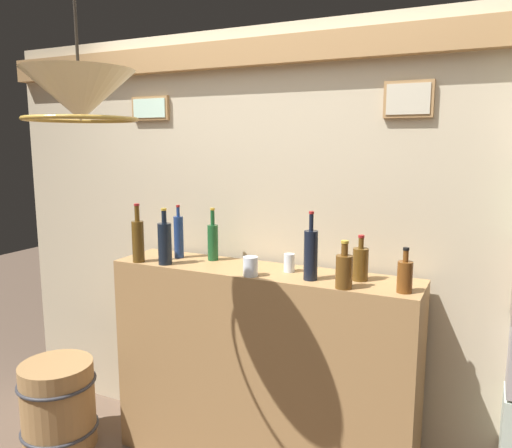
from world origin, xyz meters
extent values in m
cube|color=#BCAD8E|center=(0.00, 1.10, 1.21)|extent=(3.79, 0.08, 2.41)
cube|color=#9E7547|center=(0.00, 1.04, 2.27)|extent=(3.79, 0.10, 0.14)
cube|color=#9E7547|center=(-0.83, 1.05, 2.00)|extent=(0.26, 0.03, 0.14)
cube|color=silver|center=(-0.83, 1.03, 2.00)|extent=(0.23, 0.01, 0.11)
cube|color=#9E7547|center=(0.68, 1.05, 2.00)|extent=(0.23, 0.03, 0.17)
cube|color=#BFB69D|center=(0.68, 1.03, 2.00)|extent=(0.20, 0.01, 0.14)
cube|color=#9E7547|center=(0.00, 0.84, 0.57)|extent=(1.66, 0.36, 1.13)
cylinder|color=#583A14|center=(0.52, 0.86, 1.21)|extent=(0.08, 0.08, 0.16)
cylinder|color=#583A14|center=(0.52, 0.86, 1.32)|extent=(0.03, 0.03, 0.05)
cylinder|color=maroon|center=(0.52, 0.86, 1.35)|extent=(0.03, 0.03, 0.01)
cylinder|color=brown|center=(0.75, 0.75, 1.20)|extent=(0.07, 0.07, 0.14)
cylinder|color=brown|center=(0.75, 0.75, 1.30)|extent=(0.02, 0.02, 0.05)
cylinder|color=black|center=(0.75, 0.75, 1.33)|extent=(0.03, 0.03, 0.01)
cylinder|color=navy|center=(-0.54, 0.88, 1.26)|extent=(0.06, 0.06, 0.24)
cylinder|color=navy|center=(-0.54, 0.88, 1.40)|extent=(0.02, 0.02, 0.05)
cylinder|color=maroon|center=(-0.54, 0.88, 1.44)|extent=(0.02, 0.02, 0.01)
cylinder|color=black|center=(0.30, 0.77, 1.26)|extent=(0.07, 0.07, 0.24)
cylinder|color=black|center=(0.30, 0.77, 1.42)|extent=(0.02, 0.02, 0.08)
cylinder|color=maroon|center=(0.30, 0.77, 1.46)|extent=(0.02, 0.02, 0.01)
cylinder|color=brown|center=(0.49, 0.70, 1.21)|extent=(0.08, 0.08, 0.15)
cylinder|color=brown|center=(0.49, 0.70, 1.32)|extent=(0.03, 0.03, 0.06)
cylinder|color=#B7932D|center=(0.49, 0.70, 1.35)|extent=(0.04, 0.04, 0.01)
cylinder|color=black|center=(-0.52, 0.72, 1.25)|extent=(0.07, 0.07, 0.23)
cylinder|color=black|center=(-0.52, 0.72, 1.40)|extent=(0.03, 0.03, 0.07)
cylinder|color=#B7932D|center=(-0.52, 0.72, 1.44)|extent=(0.03, 0.03, 0.01)
cylinder|color=#583B14|center=(-0.68, 0.70, 1.25)|extent=(0.07, 0.07, 0.23)
cylinder|color=#583B14|center=(-0.68, 0.70, 1.41)|extent=(0.03, 0.03, 0.09)
cylinder|color=maroon|center=(-0.68, 0.70, 1.46)|extent=(0.03, 0.03, 0.01)
cylinder|color=#1B5127|center=(-0.33, 0.92, 1.24)|extent=(0.06, 0.06, 0.20)
cylinder|color=#1B5127|center=(-0.33, 0.92, 1.38)|extent=(0.02, 0.02, 0.08)
cylinder|color=#B7932D|center=(-0.33, 0.92, 1.43)|extent=(0.03, 0.03, 0.01)
cylinder|color=silver|center=(0.15, 0.87, 1.18)|extent=(0.06, 0.06, 0.09)
cylinder|color=silver|center=(0.01, 0.71, 1.18)|extent=(0.07, 0.07, 0.10)
cone|color=beige|center=(-0.38, 0.02, 1.97)|extent=(0.43, 0.43, 0.19)
cylinder|color=black|center=(-0.38, 0.02, 2.20)|extent=(0.01, 0.01, 0.26)
torus|color=#AD8433|center=(-0.38, 0.02, 1.88)|extent=(0.44, 0.44, 0.02)
cylinder|color=#9E7547|center=(-1.16, 0.50, 0.26)|extent=(0.42, 0.42, 0.52)
torus|color=#333338|center=(-1.16, 0.50, 0.40)|extent=(0.45, 0.45, 0.02)
torus|color=#333338|center=(-1.16, 0.50, 0.11)|extent=(0.45, 0.45, 0.02)
camera|label=1|loc=(1.08, -1.46, 1.80)|focal=34.96mm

